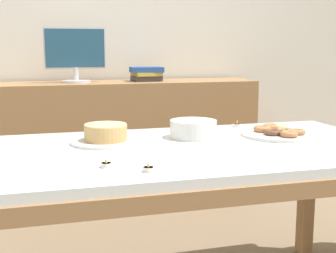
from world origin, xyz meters
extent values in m
cube|color=silver|center=(0.00, 1.82, 1.30)|extent=(8.00, 0.10, 2.60)
cube|color=silver|center=(0.00, 0.00, 0.73)|extent=(1.84, 0.92, 0.04)
cube|color=olive|center=(0.00, -0.44, 0.69)|extent=(1.87, 0.08, 0.06)
cube|color=olive|center=(0.00, 0.44, 0.69)|extent=(1.87, 0.08, 0.06)
cube|color=olive|center=(0.87, 0.41, 0.35)|extent=(0.07, 0.07, 0.69)
cube|color=olive|center=(0.00, 1.52, 0.46)|extent=(2.00, 0.44, 0.91)
cylinder|color=silver|center=(-0.28, 1.52, 0.92)|extent=(0.20, 0.20, 0.02)
cylinder|color=silver|center=(-0.28, 1.52, 0.97)|extent=(0.04, 0.04, 0.09)
cube|color=silver|center=(-0.28, 1.52, 1.15)|extent=(0.42, 0.02, 0.28)
cube|color=navy|center=(-0.28, 1.50, 1.15)|extent=(0.40, 0.00, 0.26)
cube|color=#3F3838|center=(0.22, 1.52, 0.93)|extent=(0.21, 0.17, 0.04)
cube|color=#B29933|center=(0.22, 1.52, 0.96)|extent=(0.21, 0.19, 0.03)
cube|color=#23478C|center=(0.22, 1.52, 0.99)|extent=(0.24, 0.17, 0.04)
cylinder|color=silver|center=(-0.27, 0.16, 0.76)|extent=(0.30, 0.30, 0.01)
cylinder|color=tan|center=(-0.27, 0.16, 0.80)|extent=(0.18, 0.18, 0.06)
cylinder|color=#F4CA7D|center=(-0.27, 0.16, 0.83)|extent=(0.18, 0.18, 0.01)
cylinder|color=silver|center=(0.52, 0.11, 0.76)|extent=(0.36, 0.36, 0.01)
torus|color=white|center=(0.60, 0.11, 0.78)|extent=(0.07, 0.07, 0.03)
torus|color=#EAD184|center=(0.57, 0.19, 0.78)|extent=(0.08, 0.08, 0.03)
torus|color=#B27042|center=(0.52, 0.20, 0.78)|extent=(0.08, 0.08, 0.03)
torus|color=#B27042|center=(0.46, 0.16, 0.78)|extent=(0.08, 0.08, 0.03)
torus|color=brown|center=(0.46, 0.07, 0.78)|extent=(0.08, 0.08, 0.02)
torus|color=#B27042|center=(0.51, 0.01, 0.78)|extent=(0.08, 0.08, 0.03)
torus|color=#B27042|center=(0.58, 0.06, 0.78)|extent=(0.08, 0.08, 0.02)
cylinder|color=silver|center=(0.12, 0.17, 0.76)|extent=(0.21, 0.21, 0.01)
cylinder|color=silver|center=(0.12, 0.17, 0.77)|extent=(0.21, 0.21, 0.01)
cylinder|color=silver|center=(0.12, 0.17, 0.78)|extent=(0.21, 0.21, 0.01)
cylinder|color=silver|center=(0.12, 0.17, 0.79)|extent=(0.21, 0.21, 0.01)
cylinder|color=silver|center=(0.12, 0.17, 0.80)|extent=(0.21, 0.21, 0.01)
cylinder|color=silver|center=(0.12, 0.17, 0.81)|extent=(0.21, 0.21, 0.01)
cylinder|color=silver|center=(0.12, 0.17, 0.82)|extent=(0.21, 0.21, 0.01)
cylinder|color=silver|center=(0.12, 0.17, 0.83)|extent=(0.21, 0.21, 0.01)
cylinder|color=silver|center=(0.27, 0.35, 0.76)|extent=(0.04, 0.04, 0.02)
cylinder|color=white|center=(0.27, 0.35, 0.77)|extent=(0.03, 0.03, 0.00)
cone|color=#F9B74C|center=(0.27, 0.35, 0.78)|extent=(0.01, 0.01, 0.02)
cylinder|color=silver|center=(-0.33, -0.24, 0.76)|extent=(0.04, 0.04, 0.02)
cylinder|color=white|center=(-0.33, -0.24, 0.77)|extent=(0.03, 0.03, 0.00)
cone|color=#F9B74C|center=(-0.33, -0.24, 0.78)|extent=(0.01, 0.01, 0.02)
cylinder|color=silver|center=(-0.21, -0.34, 0.76)|extent=(0.04, 0.04, 0.02)
cylinder|color=white|center=(-0.21, -0.34, 0.77)|extent=(0.03, 0.03, 0.00)
cone|color=#F9B74C|center=(-0.21, -0.34, 0.78)|extent=(0.01, 0.01, 0.02)
cylinder|color=silver|center=(0.43, 0.38, 0.76)|extent=(0.04, 0.04, 0.02)
cylinder|color=white|center=(0.43, 0.38, 0.77)|extent=(0.03, 0.03, 0.00)
cone|color=#F9B74C|center=(0.43, 0.38, 0.78)|extent=(0.01, 0.01, 0.02)
camera|label=1|loc=(-0.55, -1.78, 1.16)|focal=50.00mm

